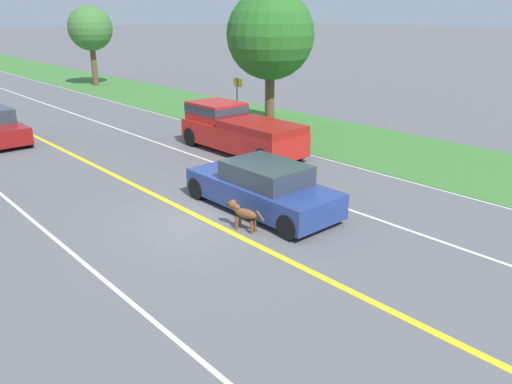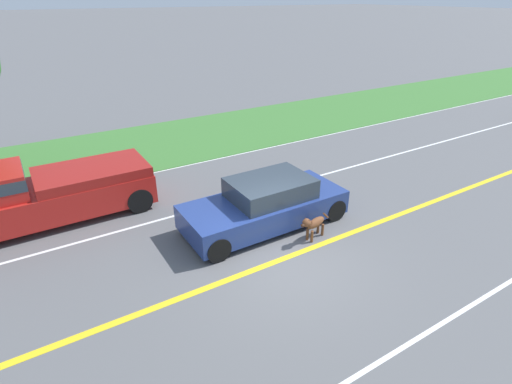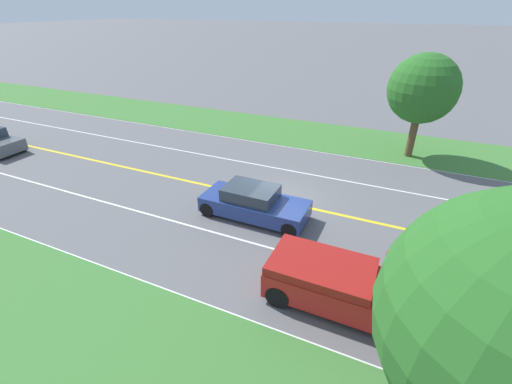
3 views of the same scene
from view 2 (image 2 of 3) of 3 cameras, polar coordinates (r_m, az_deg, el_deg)
name	(u,v)px [view 2 (image 2 of 3)]	position (r m, az deg, el deg)	size (l,w,h in m)	color
ground_plane	(283,259)	(10.23, 3.93, -9.50)	(400.00, 400.00, 0.00)	#5B5B5E
centre_divider_line	(283,259)	(10.23, 3.93, -9.48)	(0.18, 160.00, 0.01)	yellow
lane_edge_line_right	(179,167)	(15.72, -10.95, 3.55)	(0.14, 160.00, 0.01)	white
lane_dash_same_dir	(220,203)	(12.79, -5.13, -1.59)	(0.10, 160.00, 0.01)	white
lane_dash_oncoming	(392,354)	(8.38, 18.86, -21.07)	(0.10, 160.00, 0.01)	white
grass_verge_right	(153,144)	(18.38, -14.44, 6.63)	(6.00, 160.00, 0.03)	#3D7533
ego_car	(266,204)	(11.29, 1.41, -1.76)	(1.92, 4.68, 1.41)	navy
dog	(313,224)	(10.82, 8.21, -4.51)	(0.43, 1.19, 0.78)	brown
pickup_truck	(42,193)	(12.90, -28.31, -0.08)	(2.01, 5.54, 1.82)	red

